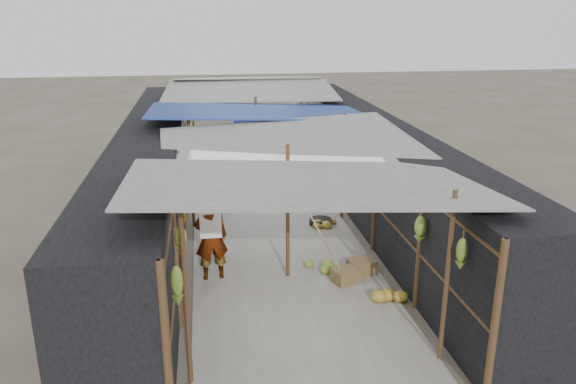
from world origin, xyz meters
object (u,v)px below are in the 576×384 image
crate_near (346,276)px  vendor_seated (310,162)px  vendor_elderly (211,237)px  black_basin (320,222)px  shopper_blue (220,170)px

crate_near → vendor_seated: size_ratio=0.50×
crate_near → vendor_elderly: size_ratio=0.28×
crate_near → vendor_elderly: 2.62m
vendor_seated → black_basin: bearing=-16.6°
shopper_blue → vendor_seated: (2.78, 1.84, -0.36)m
crate_near → vendor_seated: 7.16m
crate_near → vendor_elderly: vendor_elderly is taller
crate_near → shopper_blue: 5.73m
black_basin → shopper_blue: 3.30m
black_basin → vendor_seated: size_ratio=0.57×
black_basin → vendor_elderly: (-2.60, -2.44, 0.76)m
black_basin → shopper_blue: size_ratio=0.32×
vendor_elderly → crate_near: bearing=158.1°
vendor_elderly → shopper_blue: vendor_elderly is taller
crate_near → vendor_seated: bearing=64.2°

